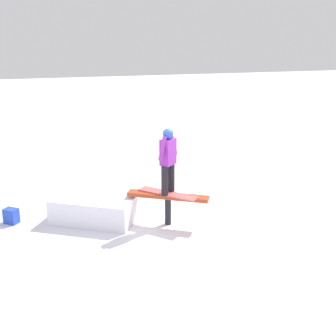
# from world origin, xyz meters

# --- Properties ---
(ground_plane) EXTENTS (60.00, 60.00, 0.00)m
(ground_plane) POSITION_xyz_m (0.00, 0.00, 0.00)
(ground_plane) COLOR white
(rail_feature) EXTENTS (1.72, 1.11, 0.71)m
(rail_feature) POSITION_xyz_m (0.00, 0.00, 0.58)
(rail_feature) COLOR black
(rail_feature) RESTS_ON ground
(snow_kicker_ramp) EXTENTS (2.30, 2.18, 0.57)m
(snow_kicker_ramp) POSITION_xyz_m (-1.45, 0.79, 0.28)
(snow_kicker_ramp) COLOR white
(snow_kicker_ramp) RESTS_ON ground
(main_rider_on_rail) EXTENTS (1.18, 1.17, 1.47)m
(main_rider_on_rail) POSITION_xyz_m (0.00, 0.00, 1.45)
(main_rider_on_rail) COLOR #DF5E57
(main_rider_on_rail) RESTS_ON rail_feature
(backpack_on_snow) EXTENTS (0.37, 0.36, 0.34)m
(backpack_on_snow) POSITION_xyz_m (-3.37, 0.91, 0.17)
(backpack_on_snow) COLOR blue
(backpack_on_snow) RESTS_ON ground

